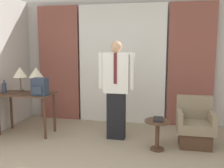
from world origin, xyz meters
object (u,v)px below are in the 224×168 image
object	(u,v)px
person	(116,87)
book	(158,119)
armchair	(195,127)
bottle_near_edge	(4,88)
backpack	(40,87)
table_lamp_right	(36,73)
side_table	(157,130)
desk	(26,100)
table_lamp_left	(20,73)

from	to	relation	value
person	book	bearing A→B (deg)	-25.54
armchair	bottle_near_edge	bearing A→B (deg)	-178.93
backpack	book	size ratio (longest dim) A/B	1.24
table_lamp_right	book	bearing A→B (deg)	-9.68
side_table	book	world-z (taller)	book
backpack	armchair	bearing A→B (deg)	3.33
desk	armchair	world-z (taller)	armchair
bottle_near_edge	backpack	xyz separation A→B (m)	(0.79, -0.09, 0.06)
person	armchair	world-z (taller)	person
desk	person	xyz separation A→B (m)	(1.74, 0.08, 0.31)
table_lamp_left	side_table	size ratio (longest dim) A/B	0.98
table_lamp_left	person	xyz separation A→B (m)	(1.92, -0.04, -0.20)
table_lamp_left	book	size ratio (longest dim) A/B	1.89
person	armchair	distance (m)	1.52
person	armchair	xyz separation A→B (m)	(1.38, -0.06, -0.65)
side_table	book	xyz separation A→B (m)	(0.01, 0.02, 0.17)
table_lamp_right	bottle_near_edge	bearing A→B (deg)	-164.26
desk	book	xyz separation A→B (m)	(2.50, -0.29, -0.15)
backpack	side_table	world-z (taller)	backpack
backpack	book	distance (m)	2.18
side_table	person	bearing A→B (deg)	153.05
person	side_table	bearing A→B (deg)	-26.95
side_table	desk	bearing A→B (deg)	173.02
bottle_near_edge	armchair	size ratio (longest dim) A/B	0.29
backpack	person	world-z (taller)	person
desk	armchair	bearing A→B (deg)	0.23
armchair	book	distance (m)	0.71
table_lamp_left	book	bearing A→B (deg)	-8.46
side_table	table_lamp_right	bearing A→B (deg)	169.81
bottle_near_edge	table_lamp_right	bearing A→B (deg)	15.74
table_lamp_left	table_lamp_right	world-z (taller)	same
desk	bottle_near_edge	size ratio (longest dim) A/B	4.35
table_lamp_left	person	world-z (taller)	person
backpack	book	xyz separation A→B (m)	(2.13, -0.14, -0.44)
desk	table_lamp_right	world-z (taller)	table_lamp_right
table_lamp_right	armchair	bearing A→B (deg)	-1.94
armchair	side_table	xyz separation A→B (m)	(-0.62, -0.32, 0.02)
desk	table_lamp_left	xyz separation A→B (m)	(-0.17, 0.11, 0.51)
table_lamp_left	person	distance (m)	1.93
side_table	backpack	bearing A→B (deg)	175.75
table_lamp_left	person	size ratio (longest dim) A/B	0.27
backpack	bottle_near_edge	bearing A→B (deg)	173.17
person	book	xyz separation A→B (m)	(0.76, -0.36, -0.46)
table_lamp_left	armchair	bearing A→B (deg)	-1.74
table_lamp_right	book	size ratio (longest dim) A/B	1.89
desk	backpack	bearing A→B (deg)	-21.73
backpack	table_lamp_left	bearing A→B (deg)	154.36
desk	person	distance (m)	1.77
bottle_near_edge	table_lamp_left	bearing A→B (deg)	33.98
table_lamp_left	armchair	size ratio (longest dim) A/B	0.59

